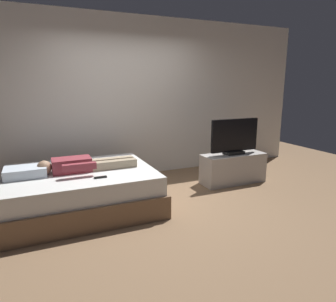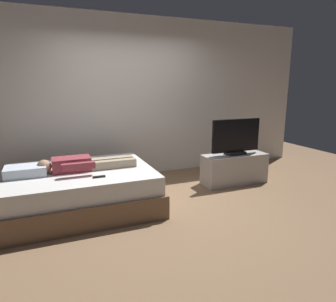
{
  "view_description": "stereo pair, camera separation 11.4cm",
  "coord_description": "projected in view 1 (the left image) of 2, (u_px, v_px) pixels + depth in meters",
  "views": [
    {
      "loc": [
        -1.5,
        -3.6,
        1.66
      ],
      "look_at": [
        0.25,
        0.35,
        0.69
      ],
      "focal_mm": 32.32,
      "sensor_mm": 36.0,
      "label": 1
    },
    {
      "loc": [
        -1.4,
        -3.64,
        1.66
      ],
      "look_at": [
        0.25,
        0.35,
        0.69
      ],
      "focal_mm": 32.32,
      "sensor_mm": 36.0,
      "label": 2
    }
  ],
  "objects": [
    {
      "name": "tv_stand",
      "position": [
        233.0,
        168.0,
        5.12
      ],
      "size": [
        1.1,
        0.4,
        0.5
      ],
      "primitive_type": "cube",
      "color": "#B7B2AD",
      "rests_on": "ground"
    },
    {
      "name": "pillow",
      "position": [
        25.0,
        172.0,
        3.69
      ],
      "size": [
        0.48,
        0.34,
        0.12
      ],
      "primitive_type": "cube",
      "color": "white",
      "rests_on": "bed"
    },
    {
      "name": "person",
      "position": [
        82.0,
        165.0,
        3.94
      ],
      "size": [
        1.26,
        0.46,
        0.18
      ],
      "color": "#993842",
      "rests_on": "bed"
    },
    {
      "name": "tv",
      "position": [
        234.0,
        137.0,
        5.01
      ],
      "size": [
        0.88,
        0.2,
        0.59
      ],
      "color": "black",
      "rests_on": "tv_stand"
    },
    {
      "name": "remote",
      "position": [
        100.0,
        177.0,
        3.65
      ],
      "size": [
        0.15,
        0.04,
        0.02
      ],
      "primitive_type": "cube",
      "color": "black",
      "rests_on": "bed"
    },
    {
      "name": "back_wall",
      "position": [
        147.0,
        98.0,
        5.48
      ],
      "size": [
        6.4,
        0.1,
        2.8
      ],
      "primitive_type": "cube",
      "color": "silver",
      "rests_on": "ground"
    },
    {
      "name": "ground_plane",
      "position": [
        162.0,
        206.0,
        4.17
      ],
      "size": [
        10.0,
        10.0,
        0.0
      ],
      "primitive_type": "plane",
      "color": "#8C6B4C"
    },
    {
      "name": "bed",
      "position": [
        81.0,
        191.0,
        4.02
      ],
      "size": [
        1.93,
        1.53,
        0.54
      ],
      "color": "brown",
      "rests_on": "ground"
    }
  ]
}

